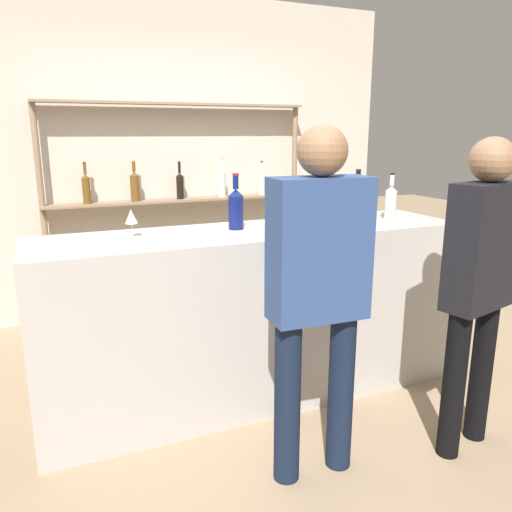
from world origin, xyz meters
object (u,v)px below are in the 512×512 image
counter_bottle_1 (391,202)px  customer_center (318,282)px  customer_right (480,273)px  counter_bottle_2 (236,208)px  counter_bottle_0 (357,203)px  wine_glass (131,217)px

counter_bottle_1 → customer_center: (-1.00, -0.80, -0.21)m
customer_right → counter_bottle_2: bearing=28.2°
counter_bottle_0 → wine_glass: 1.38m
counter_bottle_1 → wine_glass: 1.67m
counter_bottle_1 → customer_right: size_ratio=0.19×
counter_bottle_0 → customer_center: 1.05m
customer_right → wine_glass: bearing=43.0°
counter_bottle_2 → customer_right: customer_right is taller
wine_glass → customer_center: 1.12m
counter_bottle_0 → customer_right: size_ratio=0.21×
wine_glass → customer_right: customer_right is taller
wine_glass → customer_right: 1.82m
counter_bottle_0 → counter_bottle_1: size_ratio=1.12×
customer_right → counter_bottle_0: bearing=-4.9°
wine_glass → customer_center: customer_center is taller
counter_bottle_0 → counter_bottle_1: counter_bottle_0 is taller
counter_bottle_2 → customer_right: (0.89, -1.00, -0.24)m
counter_bottle_2 → customer_center: bearing=-86.2°
counter_bottle_0 → wine_glass: size_ratio=2.19×
counter_bottle_2 → customer_center: size_ratio=0.20×
customer_right → customer_center: bearing=67.8°
customer_right → customer_center: 0.85m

